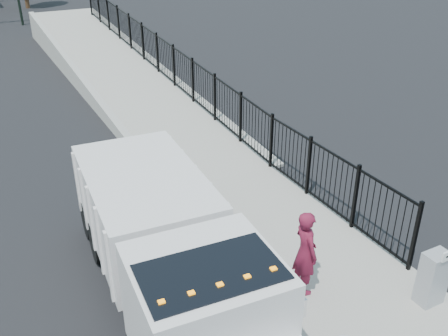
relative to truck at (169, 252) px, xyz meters
name	(u,v)px	position (x,y,z in m)	size (l,w,h in m)	color
ground	(235,270)	(1.78, 0.48, -1.49)	(120.00, 120.00, 0.00)	black
sidewalk	(354,293)	(3.71, -1.52, -1.43)	(3.55, 12.00, 0.12)	#9E998E
curb	(282,322)	(1.78, -1.52, -1.41)	(0.30, 12.00, 0.16)	#ADAAA3
ramp	(119,79)	(3.91, 16.48, -1.49)	(3.95, 24.00, 1.70)	#9E998E
iron_fence	(174,79)	(5.33, 12.48, -0.59)	(0.10, 28.00, 1.80)	black
truck	(169,252)	(0.00, 0.00, 0.00)	(2.99, 7.85, 2.64)	black
worker	(305,252)	(2.73, -0.91, -0.37)	(0.72, 0.48, 1.99)	maroon
utility_cabinet	(433,278)	(4.88, -2.50, -0.74)	(0.55, 0.40, 1.25)	gray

